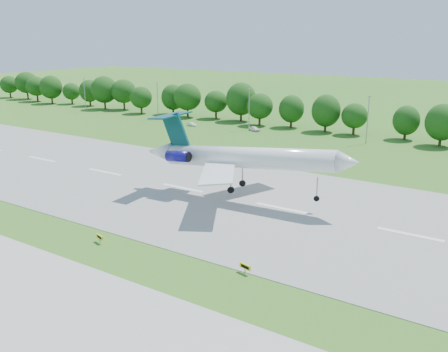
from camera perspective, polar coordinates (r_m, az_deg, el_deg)
ground at (r=73.89m, az=-16.91°, el=-6.09°), size 600.00×600.00×0.00m
runway at (r=90.69m, az=-4.78°, el=-1.39°), size 400.00×45.00×0.08m
tree_line at (r=146.68m, az=11.70°, el=7.34°), size 288.40×8.40×10.40m
light_poles at (r=138.53m, az=9.16°, el=7.05°), size 175.90×0.25×12.19m
airliner at (r=81.96m, az=1.55°, el=2.26°), size 37.87×27.38×12.19m
taxi_sign_centre at (r=68.72m, az=-14.02°, el=-6.79°), size 1.58×0.63×1.12m
taxi_sign_right at (r=58.62m, az=2.43°, el=-10.31°), size 1.64×0.55×1.15m
service_vehicle_a at (r=154.67m, az=-3.74°, el=5.92°), size 3.30×1.34×1.06m
service_vehicle_b at (r=146.15m, az=3.51°, el=5.41°), size 4.27×2.97×1.35m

